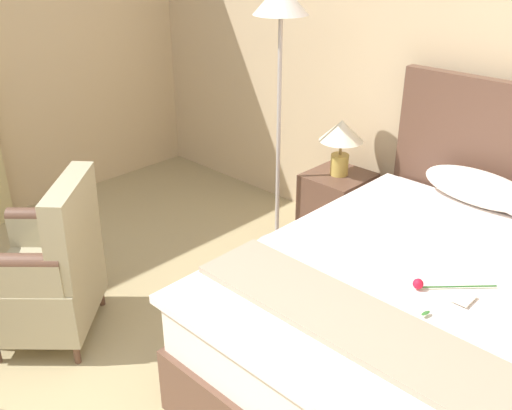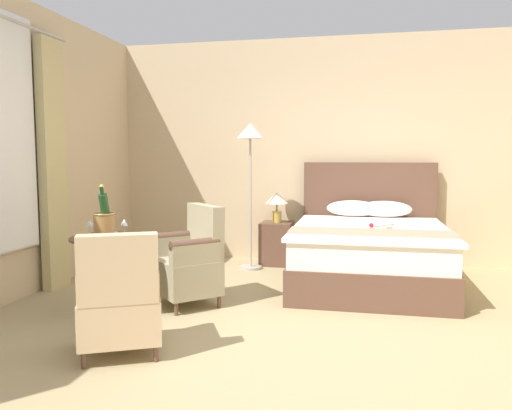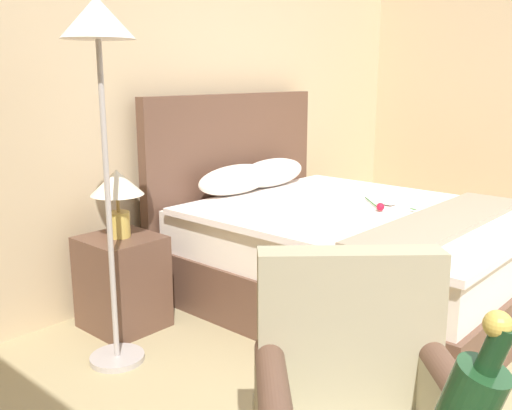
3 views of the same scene
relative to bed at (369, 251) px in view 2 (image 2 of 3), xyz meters
The scene contains 13 objects.
ground_plane 1.89m from the bed, 108.40° to the right, with size 7.20×7.20×0.00m, color tan.
wall_headboard_side 1.70m from the bed, 116.84° to the left, with size 5.67×0.12×2.94m.
bed is the anchor object (origin of this frame).
nightstand 1.39m from the bed, 146.29° to the left, with size 0.43×0.42×0.55m.
bedside_lamp 1.47m from the bed, 146.29° to the left, with size 0.30×0.30×0.39m.
floor_lamp_brass 1.89m from the bed, 162.64° to the left, with size 0.34×0.34×1.80m.
side_table_round 2.77m from the bed, 145.23° to the right, with size 0.64×0.64×0.69m.
champagne_bucket 2.84m from the bed, 143.77° to the right, with size 0.19×0.19×0.47m.
wine_glass_near_bucket 2.65m from the bed, 145.68° to the right, with size 0.07×0.07×0.15m.
wine_glass_near_edge 2.93m from the bed, 147.34° to the right, with size 0.07×0.07×0.14m.
snack_plate 2.77m from the bed, 148.86° to the right, with size 0.19×0.19×0.04m.
armchair_by_window 2.02m from the bed, 145.85° to the right, with size 0.78×0.78×0.94m.
armchair_facing_bed 2.96m from the bed, 125.98° to the right, with size 0.72×0.72×0.89m.
Camera 2 is at (0.48, -3.78, 1.39)m, focal length 35.00 mm.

